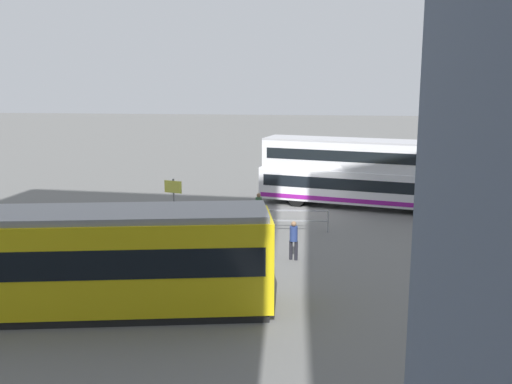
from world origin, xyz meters
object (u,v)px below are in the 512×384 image
at_px(pedestrian_near_railing, 259,207).
at_px(info_sign, 173,193).
at_px(pedestrian_crossing, 294,238).
at_px(double_decker_bus, 365,173).
at_px(tram_yellow, 60,261).

distance_m(pedestrian_near_railing, info_sign, 4.33).
bearing_deg(pedestrian_near_railing, info_sign, 6.25).
height_order(pedestrian_crossing, info_sign, info_sign).
relative_size(double_decker_bus, pedestrian_crossing, 7.52).
xyz_separation_m(tram_yellow, info_sign, (-0.71, -11.40, -0.12)).
relative_size(double_decker_bus, tram_yellow, 0.90).
bearing_deg(pedestrian_near_railing, pedestrian_crossing, 109.88).
bearing_deg(pedestrian_near_railing, tram_yellow, 67.31).
distance_m(tram_yellow, pedestrian_crossing, 9.40).
xyz_separation_m(double_decker_bus, pedestrian_crossing, (3.52, 10.13, -1.05)).
height_order(double_decker_bus, pedestrian_near_railing, double_decker_bus).
relative_size(pedestrian_crossing, info_sign, 0.69).
relative_size(tram_yellow, pedestrian_crossing, 8.32).
xyz_separation_m(double_decker_bus, pedestrian_near_railing, (5.56, 4.51, -1.06)).
bearing_deg(tram_yellow, info_sign, -93.56).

